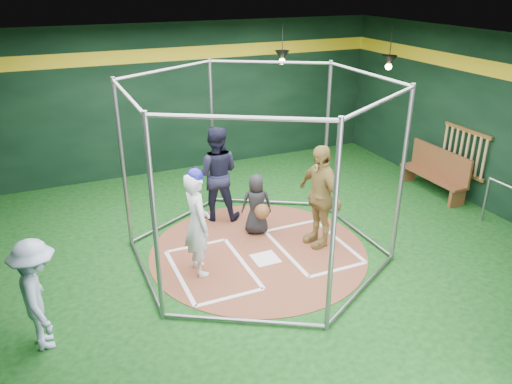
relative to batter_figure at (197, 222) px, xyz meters
name	(u,v)px	position (x,y,z in m)	size (l,w,h in m)	color
room_shell	(258,157)	(1.14, 0.20, 0.85)	(10.10, 9.10, 3.53)	#0C360E
clay_disc	(258,251)	(1.14, 0.20, -0.90)	(3.80, 3.80, 0.01)	brown
home_plate	(265,258)	(1.14, -0.10, -0.89)	(0.43, 0.43, 0.01)	white
batter_box_left	(212,269)	(0.19, -0.05, -0.89)	(1.17, 1.77, 0.01)	white
batter_box_right	(312,246)	(2.09, -0.05, -0.89)	(1.17, 1.77, 0.01)	white
batting_cage	(258,172)	(1.14, 0.20, 0.59)	(4.05, 4.67, 3.00)	gray
bat_rack	(464,151)	(6.07, 0.60, 0.14)	(0.07, 1.25, 0.98)	brown
pendant_lamp_near	(282,56)	(3.34, 3.80, 1.84)	(0.34, 0.34, 0.90)	black
pendant_lamp_far	(389,61)	(5.14, 2.20, 1.84)	(0.34, 0.34, 0.90)	black
batter_figure	(197,222)	(0.00, 0.00, 0.00)	(0.43, 0.64, 1.80)	silver
visitor_leopard	(319,196)	(2.24, 0.04, 0.03)	(1.09, 0.45, 1.85)	tan
catcher_figure	(257,205)	(1.40, 0.83, -0.32)	(0.65, 0.66, 1.15)	black
umpire	(216,173)	(0.94, 1.74, 0.04)	(0.91, 0.71, 1.87)	black
bystander_blue	(38,295)	(-2.37, -0.86, -0.14)	(0.99, 0.57, 1.53)	#9EB4D2
dugout_bench	(436,171)	(5.77, 0.99, -0.39)	(0.40, 1.73, 1.01)	brown
steel_railing	(509,202)	(5.69, -0.98, -0.29)	(0.05, 1.07, 0.92)	gray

